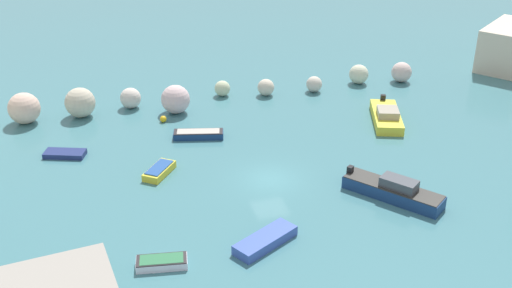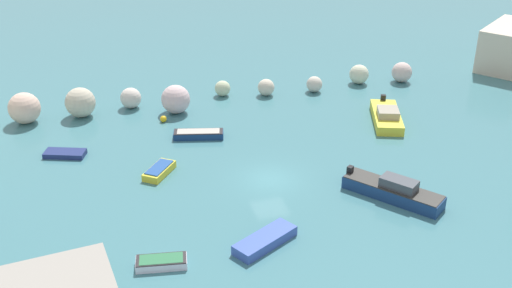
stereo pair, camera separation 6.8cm
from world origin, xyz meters
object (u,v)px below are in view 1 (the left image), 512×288
(moored_boat_4, at_px, (159,171))
(moored_boat_3, at_px, (162,262))
(moored_boat_0, at_px, (198,134))
(moored_boat_6, at_px, (265,240))
(moored_boat_5, at_px, (387,116))
(moored_boat_7, at_px, (65,154))
(moored_boat_1, at_px, (393,190))
(channel_buoy, at_px, (163,119))

(moored_boat_4, bearing_deg, moored_boat_3, -150.25)
(moored_boat_0, bearing_deg, moored_boat_6, 107.16)
(moored_boat_6, bearing_deg, moored_boat_5, -166.22)
(moored_boat_7, bearing_deg, moored_boat_3, -51.94)
(moored_boat_5, distance_m, moored_boat_6, 21.08)
(moored_boat_1, height_order, moored_boat_5, moored_boat_1)
(moored_boat_1, bearing_deg, moored_boat_5, 117.69)
(moored_boat_6, bearing_deg, channel_buoy, -109.88)
(moored_boat_0, height_order, moored_boat_5, moored_boat_5)
(moored_boat_0, xyz_separation_m, moored_boat_6, (1.11, -15.80, -0.00))
(moored_boat_1, bearing_deg, channel_buoy, -179.50)
(moored_boat_3, relative_size, moored_boat_4, 1.00)
(moored_boat_3, bearing_deg, moored_boat_5, -137.01)
(moored_boat_1, bearing_deg, moored_boat_4, -155.11)
(moored_boat_5, bearing_deg, moored_boat_0, -75.06)
(channel_buoy, xyz_separation_m, moored_boat_0, (2.36, -3.91, 0.04))
(moored_boat_3, height_order, moored_boat_7, moored_boat_3)
(moored_boat_5, bearing_deg, channel_buoy, -86.11)
(channel_buoy, height_order, moored_boat_3, channel_buoy)
(moored_boat_5, bearing_deg, moored_boat_3, -35.98)
(moored_boat_4, xyz_separation_m, moored_boat_7, (-6.70, 4.87, -0.09))
(moored_boat_0, relative_size, moored_boat_6, 0.95)
(moored_boat_4, xyz_separation_m, moored_boat_5, (20.30, 4.03, 0.22))
(moored_boat_4, height_order, moored_boat_5, moored_boat_5)
(channel_buoy, distance_m, moored_boat_4, 9.33)
(moored_boat_7, bearing_deg, channel_buoy, 46.89)
(moored_boat_0, xyz_separation_m, moored_boat_7, (-10.64, -0.42, -0.12))
(moored_boat_3, bearing_deg, moored_boat_1, -160.38)
(moored_boat_4, distance_m, moored_boat_7, 8.28)
(moored_boat_4, bearing_deg, moored_boat_0, -0.03)
(channel_buoy, height_order, moored_boat_0, moored_boat_0)
(moored_boat_4, relative_size, moored_boat_7, 0.91)
(channel_buoy, bearing_deg, moored_boat_6, -80.02)
(moored_boat_0, relative_size, moored_boat_3, 1.38)
(moored_boat_1, bearing_deg, moored_boat_6, -112.19)
(moored_boat_5, height_order, moored_boat_6, moored_boat_5)
(channel_buoy, height_order, moored_boat_7, channel_buoy)
(moored_boat_1, xyz_separation_m, moored_boat_7, (-21.75, 12.53, -0.40))
(moored_boat_7, bearing_deg, moored_boat_0, 21.54)
(moored_boat_1, height_order, moored_boat_3, moored_boat_1)
(moored_boat_0, distance_m, moored_boat_3, 17.06)
(moored_boat_3, distance_m, moored_boat_5, 26.31)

